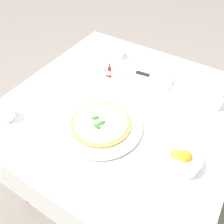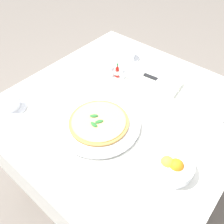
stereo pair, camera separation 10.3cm
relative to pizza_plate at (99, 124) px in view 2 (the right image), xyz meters
The scene contains 13 objects.
ground_plane 0.77m from the pizza_plate, 87.59° to the left, with size 8.00×8.00×0.00m, color slate.
dining_table 0.22m from the pizza_plate, 87.59° to the left, with size 1.04×1.04×0.74m.
pizza_plate is the anchor object (origin of this frame).
pizza 0.01m from the pizza_plate, 128.43° to the right, with size 0.26×0.26×0.02m.
coffee_cup_left_edge 0.54m from the pizza_plate, 114.02° to the left, with size 0.13×0.13×0.06m.
coffee_cup_far_left 0.42m from the pizza_plate, 154.41° to the right, with size 0.13×0.13×0.06m.
water_glass_center_back 0.53m from the pizza_plate, 45.22° to the left, with size 0.06×0.06×0.10m.
napkin_folded 0.41m from the pizza_plate, 84.12° to the left, with size 0.23×0.16×0.02m.
dinner_knife 0.41m from the pizza_plate, 83.73° to the left, with size 0.20×0.04×0.01m.
citrus_bowl 0.35m from the pizza_plate, ahead, with size 0.15×0.15×0.06m.
hot_sauce_bottle 0.35m from the pizza_plate, 116.72° to the left, with size 0.02×0.02×0.08m.
salt_shaker 0.35m from the pizza_plate, 111.89° to the left, with size 0.03×0.03×0.06m.
pepper_shaker 0.36m from the pizza_plate, 121.45° to the left, with size 0.03×0.03×0.06m.
Camera 2 is at (0.46, -0.63, 1.50)m, focal length 37.33 mm.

